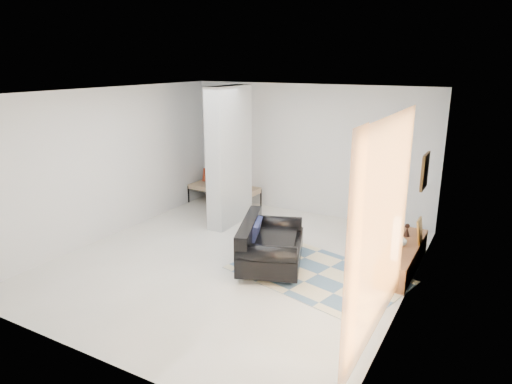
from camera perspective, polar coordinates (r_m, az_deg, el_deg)
The scene contains 17 objects.
floor at distance 7.80m, azimuth -2.60°, elevation -8.63°, with size 6.00×6.00×0.00m, color beige.
ceiling at distance 7.10m, azimuth -2.89°, elevation 12.37°, with size 6.00×6.00×0.00m, color white.
wall_back at distance 9.94m, azimuth 6.43°, elevation 5.20°, with size 6.00×6.00×0.00m, color silver.
wall_front at distance 5.15m, azimuth -20.65°, elevation -6.12°, with size 6.00×6.00×0.00m, color silver.
wall_left at distance 9.04m, azimuth -17.76°, elevation 3.46°, with size 6.00×6.00×0.00m, color silver.
wall_right at distance 6.37m, azimuth 18.82°, elevation -1.74°, with size 6.00×6.00×0.00m, color silver.
partition_column at distance 9.21m, azimuth -3.33°, elevation 4.42°, with size 0.35×1.20×2.80m, color silver.
hallway_door at distance 10.94m, azimuth -3.93°, elevation 4.24°, with size 0.85×0.06×2.04m, color beige.
curtain at distance 5.30m, azimuth 15.66°, elevation -4.47°, with size 2.55×2.55×0.00m, color orange.
wall_art at distance 7.35m, azimuth 20.36°, elevation 2.44°, with size 0.04×0.45×0.55m, color #3F2911.
media_console at distance 7.83m, azimuth 17.89°, elevation -7.69°, with size 0.45×1.86×0.80m.
loveseat at distance 7.53m, azimuth 1.49°, elevation -6.61°, with size 1.45×1.84×0.76m.
daybed at distance 10.72m, azimuth -4.04°, elevation 0.69°, with size 1.68×0.78×0.77m.
area_rug at distance 7.39m, azimuth 7.73°, elevation -10.17°, with size 2.59×1.72×0.01m, color beige.
cylinder_lamp at distance 7.08m, azimuth 17.08°, elevation -5.60°, with size 0.12×0.12×0.65m, color white.
bronze_figurine at distance 8.13m, azimuth 18.36°, elevation -4.54°, with size 0.11×0.11×0.22m, color black, non-canonical shape.
vase at distance 7.70m, azimuth 17.67°, elevation -5.70°, with size 0.19×0.19×0.20m, color silver.
Camera 1 is at (3.74, -6.02, 3.25)m, focal length 32.00 mm.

